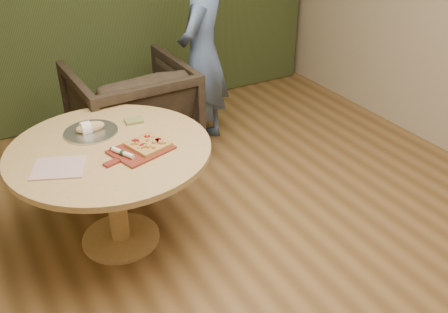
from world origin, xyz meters
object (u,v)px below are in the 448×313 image
Objects in this scene: cutlery_roll at (123,153)px; bread_roll at (89,127)px; person_standing at (203,55)px; pizza_paddle at (140,150)px; pedestal_table at (112,166)px; flatbread_pizza at (149,144)px; serving_tray at (91,132)px; armchair at (131,108)px.

cutlery_roll is 0.98× the size of bread_roll.
cutlery_roll is 1.62m from person_standing.
bread_roll is at bearing 100.17° from pizza_paddle.
pedestal_table is 4.72× the size of flatbread_pizza.
armchair is at bearing 55.39° from serving_tray.
cutlery_roll is at bearing -77.70° from pedestal_table.
pizza_paddle is at bearing -64.03° from serving_tray.
bread_roll is at bearing -10.32° from person_standing.
flatbread_pizza is 0.46m from serving_tray.
bread_roll is 0.20× the size of armchair.
pizza_paddle is 1.33× the size of serving_tray.
person_standing is (1.14, 1.14, 0.08)m from cutlery_roll.
cutlery_roll is at bearing 170.94° from pizza_paddle.
flatbread_pizza is at bearing 8.02° from person_standing.
bread_roll is at bearing 53.67° from armchair.
bread_roll reaches higher than pedestal_table.
cutlery_roll is (-0.11, -0.02, 0.02)m from pizza_paddle.
person_standing is at bearing 39.77° from pedestal_table.
armchair reaches higher than pedestal_table.
cutlery_roll is 1.34m from armchair.
serving_tray reaches higher than pedestal_table.
flatbread_pizza is 1.26m from armchair.
pizza_paddle is 0.44m from serving_tray.
serving_tray is at bearing -10.14° from person_standing.
armchair reaches higher than bread_roll.
bread_roll is at bearing 101.81° from pedestal_table.
cutlery_roll is (0.04, -0.16, 0.17)m from pedestal_table.
pedestal_table is 2.73× the size of pizza_paddle.
pedestal_table is 1.17m from armchair.
armchair is (0.55, 0.80, -0.27)m from serving_tray.
person_standing reaches higher than bread_roll.
pedestal_table is at bearing -78.19° from bread_roll.
bread_roll reaches higher than flatbread_pizza.
armchair is at bearing 63.99° from pedestal_table.
flatbread_pizza is at bearing 74.62° from armchair.
flatbread_pizza reaches higher than pizza_paddle.
bread_roll is (-0.01, 0.00, 0.04)m from serving_tray.
pizza_paddle is 0.49× the size of armchair.
person_standing is at bearing 49.21° from flatbread_pizza.
serving_tray is 0.21× the size of person_standing.
pizza_paddle is 2.45× the size of bread_roll.
serving_tray is 0.37× the size of armchair.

